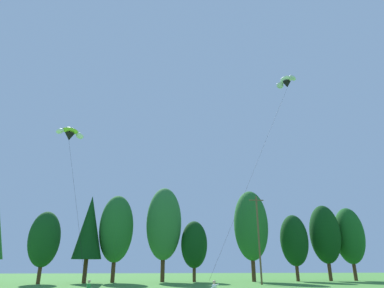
# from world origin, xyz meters

# --- Properties ---
(treeline_tree_c) EXTENTS (4.64, 4.64, 10.52)m
(treeline_tree_c) POSITION_xyz_m (-18.77, 54.40, 6.37)
(treeline_tree_c) COLOR #472D19
(treeline_tree_c) RESTS_ON ground_plane
(treeline_tree_d) EXTENTS (4.54, 4.54, 13.35)m
(treeline_tree_d) POSITION_xyz_m (-12.44, 55.69, 8.37)
(treeline_tree_d) COLOR #472D19
(treeline_tree_d) RESTS_ON ground_plane
(treeline_tree_e) EXTENTS (5.51, 5.51, 13.74)m
(treeline_tree_e) POSITION_xyz_m (-8.36, 57.12, 8.32)
(treeline_tree_e) COLOR #472D19
(treeline_tree_e) RESTS_ON ground_plane
(treeline_tree_f) EXTENTS (5.98, 5.98, 15.47)m
(treeline_tree_f) POSITION_xyz_m (-0.51, 58.27, 9.37)
(treeline_tree_f) COLOR #472D19
(treeline_tree_f) RESTS_ON ground_plane
(treeline_tree_g) EXTENTS (4.44, 4.44, 9.77)m
(treeline_tree_g) POSITION_xyz_m (4.71, 58.17, 5.91)
(treeline_tree_g) COLOR #472D19
(treeline_tree_g) RESTS_ON ground_plane
(treeline_tree_h) EXTENTS (5.90, 5.90, 15.18)m
(treeline_tree_h) POSITION_xyz_m (14.74, 58.15, 9.19)
(treeline_tree_h) COLOR #472D19
(treeline_tree_h) RESTS_ON ground_plane
(treeline_tree_i) EXTENTS (4.80, 4.80, 11.11)m
(treeline_tree_i) POSITION_xyz_m (22.54, 58.66, 6.73)
(treeline_tree_i) COLOR #472D19
(treeline_tree_i) RESTS_ON ground_plane
(treeline_tree_j) EXTENTS (5.31, 5.31, 13.01)m
(treeline_tree_j) POSITION_xyz_m (28.65, 59.20, 7.88)
(treeline_tree_j) COLOR #472D19
(treeline_tree_j) RESTS_ON ground_plane
(treeline_tree_k) EXTENTS (5.24, 5.24, 12.72)m
(treeline_tree_k) POSITION_xyz_m (33.62, 59.86, 7.70)
(treeline_tree_k) COLOR #472D19
(treeline_tree_k) RESTS_ON ground_plane
(utility_pole) EXTENTS (2.20, 0.26, 12.53)m
(utility_pole) POSITION_xyz_m (13.35, 49.12, 6.54)
(utility_pole) COLOR brown
(utility_pole) RESTS_ON ground_plane
(parafoil_kite_high_lime_white) EXTENTS (6.26, 9.54, 15.15)m
(parafoil_kite_high_lime_white) POSITION_xyz_m (-10.96, 33.22, 15.60)
(parafoil_kite_high_lime_white) COLOR #93D633
(parafoil_kite_mid_white) EXTENTS (13.57, 14.66, 24.25)m
(parafoil_kite_mid_white) POSITION_xyz_m (14.58, 36.19, 25.04)
(parafoil_kite_mid_white) COLOR white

